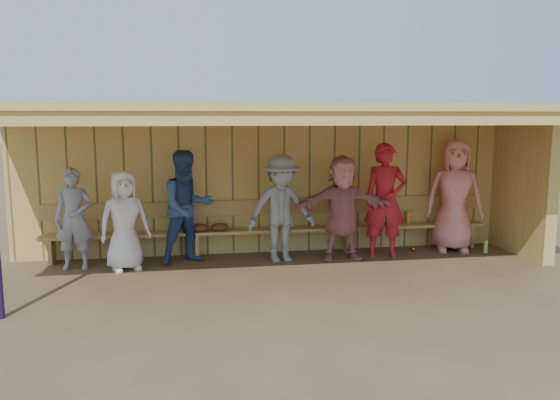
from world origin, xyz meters
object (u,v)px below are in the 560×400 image
(player_e, at_px, (281,209))
(player_h, at_px, (454,196))
(player_f, at_px, (343,208))
(player_b, at_px, (124,221))
(bench, at_px, (273,223))
(player_g, at_px, (385,201))
(player_a, at_px, (74,219))
(player_c, at_px, (187,207))

(player_e, relative_size, player_h, 0.89)
(player_e, xyz_separation_m, player_f, (1.01, -0.06, -0.01))
(player_e, height_order, player_h, player_h)
(player_b, distance_m, bench, 2.47)
(player_g, height_order, player_h, player_h)
(player_g, bearing_deg, player_h, 18.08)
(player_b, distance_m, player_f, 3.45)
(player_b, height_order, player_e, player_e)
(player_a, relative_size, player_e, 0.91)
(player_c, relative_size, bench, 0.24)
(player_b, relative_size, player_f, 0.89)
(player_c, relative_size, player_e, 1.05)
(player_c, xyz_separation_m, player_h, (4.58, 0.04, 0.07))
(player_f, bearing_deg, player_a, 179.88)
(player_b, xyz_separation_m, player_g, (4.20, 0.12, 0.19))
(bench, bearing_deg, player_e, -83.10)
(player_a, height_order, player_f, player_f)
(player_a, relative_size, player_b, 1.02)
(player_c, distance_m, player_h, 4.59)
(player_b, height_order, player_c, player_c)
(player_e, bearing_deg, player_b, 172.53)
(player_e, distance_m, bench, 0.61)
(bench, bearing_deg, player_h, -5.54)
(player_e, bearing_deg, player_a, 168.58)
(player_a, height_order, player_c, player_c)
(player_c, distance_m, player_f, 2.51)
(player_e, bearing_deg, player_f, -13.75)
(player_a, relative_size, player_f, 0.91)
(player_f, distance_m, player_h, 2.10)
(player_e, bearing_deg, bench, 86.49)
(player_c, bearing_deg, player_f, -26.33)
(player_b, bearing_deg, player_g, -19.71)
(player_a, distance_m, bench, 3.19)
(player_c, bearing_deg, player_a, 161.84)
(player_a, bearing_deg, player_h, 4.92)
(player_a, xyz_separation_m, bench, (3.15, 0.45, -0.26))
(player_e, height_order, bench, player_e)
(player_e, relative_size, player_g, 0.91)
(player_a, distance_m, player_g, 4.97)
(player_e, height_order, player_f, player_e)
(player_b, bearing_deg, player_f, -20.21)
(player_f, relative_size, bench, 0.23)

